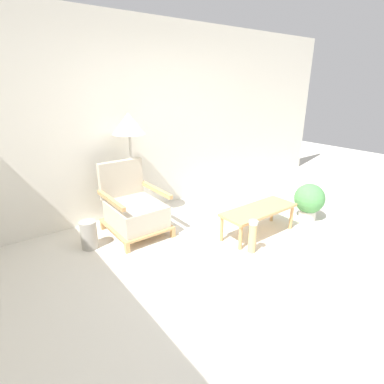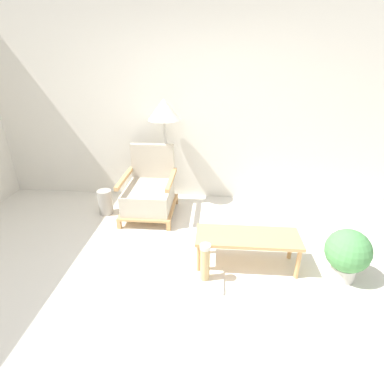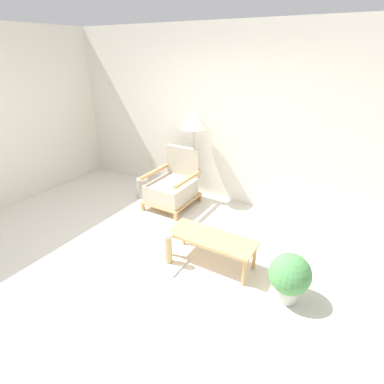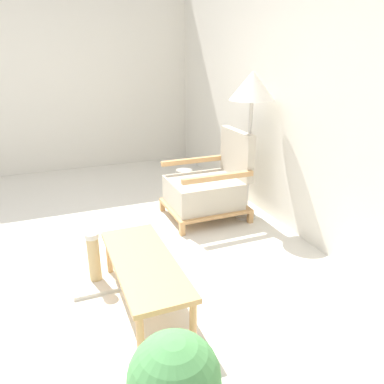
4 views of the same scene
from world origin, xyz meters
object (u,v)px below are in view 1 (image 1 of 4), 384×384
(armchair, at_px, (134,209))
(vase, at_px, (89,235))
(coffee_table, at_px, (259,212))
(potted_plant, at_px, (309,200))
(scratching_post, at_px, (252,246))
(floor_lamp, at_px, (129,127))

(armchair, xyz_separation_m, vase, (-0.61, -0.04, -0.15))
(coffee_table, height_order, potted_plant, potted_plant)
(potted_plant, distance_m, scratching_post, 1.38)
(floor_lamp, relative_size, scratching_post, 3.55)
(coffee_table, height_order, scratching_post, scratching_post)
(coffee_table, xyz_separation_m, potted_plant, (0.94, -0.12, -0.03))
(coffee_table, bearing_deg, potted_plant, -7.07)
(floor_lamp, relative_size, coffee_table, 1.43)
(coffee_table, bearing_deg, armchair, 140.18)
(armchair, bearing_deg, potted_plant, -27.74)
(armchair, bearing_deg, vase, -176.56)
(vase, bearing_deg, potted_plant, -21.61)
(armchair, bearing_deg, coffee_table, -39.82)
(armchair, height_order, floor_lamp, floor_lamp)
(floor_lamp, bearing_deg, vase, -153.61)
(potted_plant, relative_size, scratching_post, 1.25)
(vase, bearing_deg, scratching_post, -41.63)
(armchair, xyz_separation_m, scratching_post, (0.81, -1.30, -0.21))
(vase, relative_size, potted_plant, 0.65)
(floor_lamp, xyz_separation_m, scratching_post, (0.62, -1.66, -1.20))
(potted_plant, bearing_deg, vase, 158.39)
(floor_lamp, distance_m, potted_plant, 2.68)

